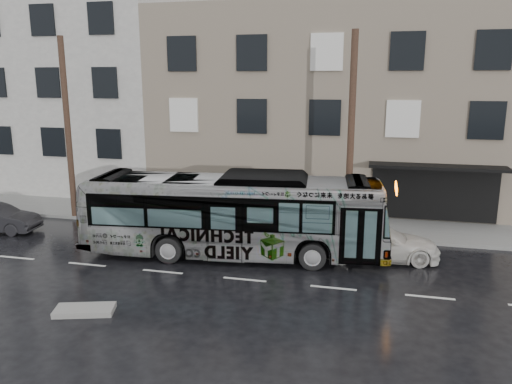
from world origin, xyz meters
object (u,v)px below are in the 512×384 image
utility_pole_rear (68,129)px  bus (234,215)px  utility_pole_front (351,136)px  white_sedan (376,242)px  sign_post (373,211)px

utility_pole_rear → bus: utility_pole_rear is taller
utility_pole_front → utility_pole_rear: (-14.00, 0.00, 0.00)m
utility_pole_front → white_sedan: bearing=-62.0°
bus → utility_pole_front: bearing=-58.8°
utility_pole_rear → white_sedan: size_ratio=1.82×
utility_pole_front → utility_pole_rear: bearing=180.0°
utility_pole_front → white_sedan: size_ratio=1.82×
utility_pole_rear → sign_post: utility_pole_rear is taller
bus → white_sedan: bus is taller
white_sedan → utility_pole_front: bearing=21.1°
sign_post → bus: 6.46m
utility_pole_rear → sign_post: bearing=0.0°
utility_pole_rear → white_sedan: utility_pole_rear is taller
utility_pole_front → utility_pole_rear: same height
utility_pole_rear → white_sedan: bearing=-9.1°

